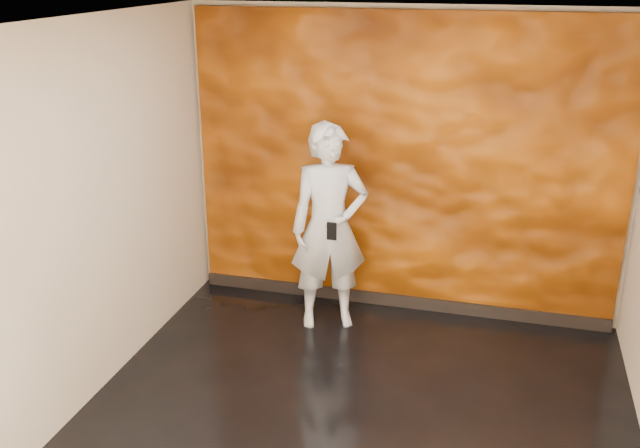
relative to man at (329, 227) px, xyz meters
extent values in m
cube|color=black|center=(0.55, -1.44, -0.94)|extent=(4.00, 4.00, 0.01)
cube|color=beige|center=(0.55, 0.56, 0.47)|extent=(4.00, 0.02, 2.80)
cube|color=beige|center=(0.55, -3.44, 0.47)|extent=(4.00, 0.02, 2.80)
cube|color=beige|center=(-1.45, -1.44, 0.47)|extent=(0.02, 4.00, 2.80)
cube|color=white|center=(0.55, -1.44, 1.87)|extent=(4.00, 4.00, 0.01)
cube|color=#CA5D07|center=(0.55, 0.52, 0.45)|extent=(3.90, 0.06, 2.75)
cube|color=black|center=(0.55, 0.48, -0.87)|extent=(3.90, 0.04, 0.12)
imported|color=#ABB1BD|center=(0.00, 0.00, 0.00)|extent=(0.80, 0.66, 1.87)
cube|color=black|center=(0.09, -0.26, 0.07)|extent=(0.08, 0.02, 0.16)
camera|label=1|loc=(1.46, -5.68, 2.22)|focal=40.00mm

